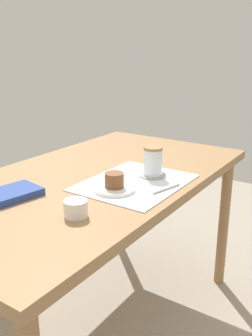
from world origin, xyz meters
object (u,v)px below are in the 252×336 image
at_px(coffee_mug, 153,161).
at_px(sugar_bowl, 76,209).
at_px(pastry_plate, 114,189).
at_px(dining_table, 94,193).
at_px(pastry, 114,180).
at_px(small_book, 11,194).

height_order(coffee_mug, sugar_bowl, coffee_mug).
bearing_deg(sugar_bowl, pastry_plate, 5.71).
distance_m(coffee_mug, sugar_bowl, 0.43).
bearing_deg(dining_table, coffee_mug, -59.88).
bearing_deg(pastry_plate, dining_table, 61.20).
height_order(pastry, sugar_bowl, pastry).
height_order(dining_table, coffee_mug, coffee_mug).
height_order(pastry, coffee_mug, coffee_mug).
bearing_deg(pastry, pastry_plate, 0.00).
relative_size(pastry_plate, small_book, 0.79).
distance_m(dining_table, pastry_plate, 0.21).
distance_m(pastry, small_book, 0.34).
xyz_separation_m(pastry_plate, sugar_bowl, (-0.22, -0.02, 0.02)).
bearing_deg(pastry, coffee_mug, -9.09).
xyz_separation_m(dining_table, coffee_mug, (0.11, -0.20, 0.14)).
bearing_deg(pastry_plate, sugar_bowl, -174.29).
height_order(dining_table, pastry_plate, pastry_plate).
bearing_deg(sugar_bowl, coffee_mug, -1.43).
bearing_deg(pastry_plate, pastry, 180.00).
height_order(dining_table, sugar_bowl, sugar_bowl).
xyz_separation_m(pastry_plate, pastry, (-0.00, 0.00, 0.03)).
bearing_deg(dining_table, pastry_plate, -118.80).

